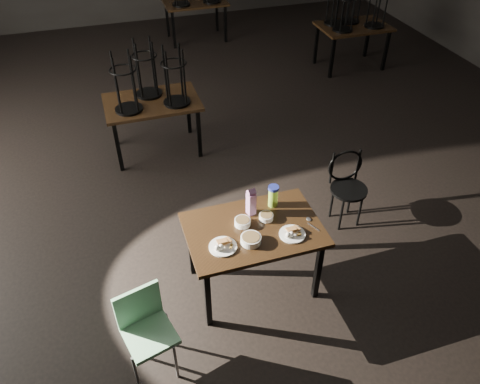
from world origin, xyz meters
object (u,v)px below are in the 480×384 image
object	(u,v)px
main_table	(253,234)
school_chair	(146,325)
bentwood_chair	(347,182)
juice_carton	(251,202)
water_bottle	(273,196)

from	to	relation	value
main_table	school_chair	xyz separation A→B (m)	(-1.07, -0.53, -0.19)
bentwood_chair	juice_carton	bearing A→B (deg)	-156.71
main_table	water_bottle	bearing A→B (deg)	41.64
water_bottle	school_chair	size ratio (longest dim) A/B	0.27
main_table	bentwood_chair	distance (m)	1.43
juice_carton	bentwood_chair	size ratio (longest dim) A/B	0.34
main_table	school_chair	distance (m)	1.21
water_bottle	bentwood_chair	xyz separation A→B (m)	(1.01, 0.38, -0.36)
juice_carton	water_bottle	size ratio (longest dim) A/B	1.30
water_bottle	bentwood_chair	bearing A→B (deg)	20.38
main_table	bentwood_chair	bearing A→B (deg)	25.66
bentwood_chair	school_chair	world-z (taller)	bentwood_chair
school_chair	juice_carton	bearing A→B (deg)	18.50
water_bottle	school_chair	distance (m)	1.59
main_table	school_chair	bearing A→B (deg)	-153.78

